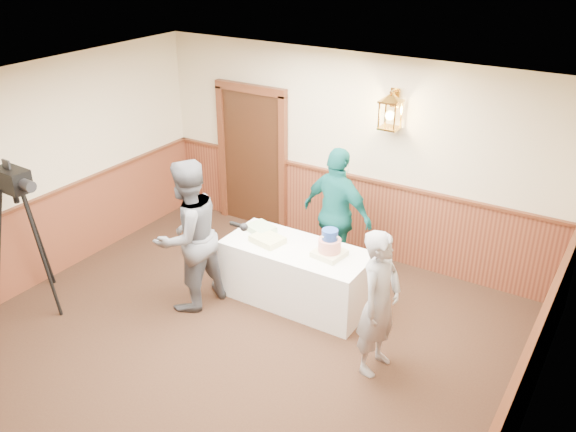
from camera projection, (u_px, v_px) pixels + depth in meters
name	position (u px, v px, depth m)	size (l,w,h in m)	color
ground	(192.00, 385.00, 6.23)	(7.00, 7.00, 0.00)	#321C13
room_shell	(207.00, 234.00, 5.94)	(6.02, 7.02, 2.81)	beige
display_table	(297.00, 274.00, 7.47)	(1.80, 0.80, 0.75)	white
tiered_cake	(330.00, 246.00, 7.06)	(0.37, 0.37, 0.34)	beige
sheet_cake_yellow	(268.00, 239.00, 7.41)	(0.38, 0.29, 0.08)	#DDD784
sheet_cake_green	(261.00, 229.00, 7.67)	(0.33, 0.27, 0.08)	#A8D596
interviewer	(188.00, 236.00, 7.16)	(1.55, 1.03, 1.88)	#595B61
baker	(379.00, 303.00, 6.15)	(0.59, 0.38, 1.60)	gray
assistant_p	(337.00, 215.00, 7.79)	(1.05, 0.44, 1.79)	#105E5C
tv_camera_rig	(26.00, 246.00, 7.24)	(0.70, 0.65, 1.78)	black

